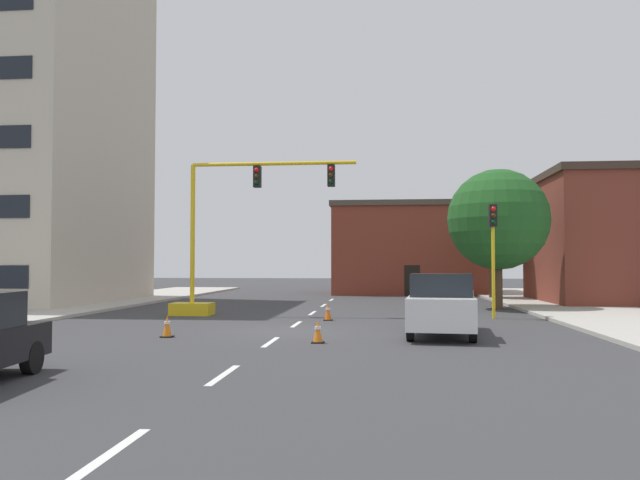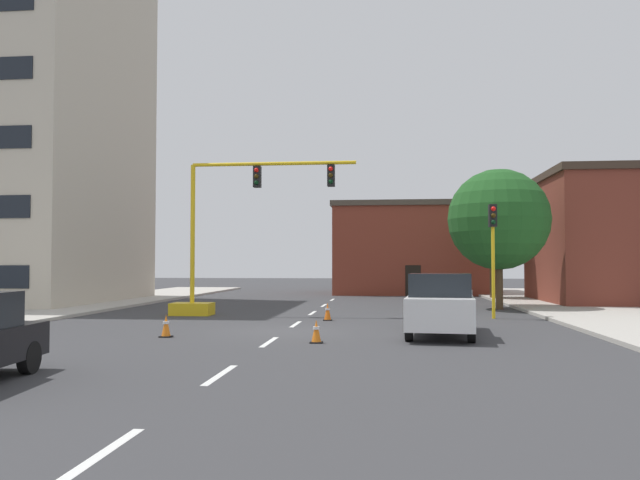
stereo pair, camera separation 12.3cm
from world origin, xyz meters
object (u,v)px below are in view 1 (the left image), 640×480
at_px(pickup_truck_white, 441,305).
at_px(traffic_light_pole_right, 493,235).
at_px(traffic_signal_gantry, 214,266).
at_px(tree_right_mid, 498,220).
at_px(traffic_cone_roadside_a, 328,312).
at_px(traffic_cone_roadside_c, 318,331).
at_px(tree_right_far, 491,229).
at_px(traffic_cone_roadside_b, 167,326).

bearing_deg(pickup_truck_white, traffic_light_pole_right, 67.15).
relative_size(traffic_signal_gantry, tree_right_mid, 1.16).
xyz_separation_m(traffic_cone_roadside_a, traffic_cone_roadside_c, (0.34, -7.28, -0.02)).
xyz_separation_m(tree_right_far, traffic_cone_roadside_a, (-9.17, -15.97, -4.18)).
distance_m(traffic_signal_gantry, tree_right_mid, 14.45).
distance_m(traffic_cone_roadside_b, traffic_cone_roadside_c, 4.93).
relative_size(tree_right_mid, traffic_cone_roadside_c, 10.49).
xyz_separation_m(tree_right_mid, traffic_cone_roadside_c, (-7.71, -14.43, -4.21)).
distance_m(tree_right_mid, tree_right_far, 8.89).
bearing_deg(pickup_truck_white, traffic_cone_roadside_c, -147.70).
relative_size(tree_right_mid, traffic_cone_roadside_a, 9.82).
height_order(traffic_cone_roadside_a, traffic_cone_roadside_b, traffic_cone_roadside_a).
bearing_deg(traffic_signal_gantry, tree_right_far, 43.96).
distance_m(traffic_cone_roadside_a, traffic_cone_roadside_c, 7.29).
bearing_deg(tree_right_mid, traffic_cone_roadside_a, -138.38).
bearing_deg(traffic_cone_roadside_c, pickup_truck_white, 32.30).
bearing_deg(traffic_cone_roadside_c, tree_right_mid, 61.88).
bearing_deg(tree_right_far, traffic_cone_roadside_c, -110.81).
distance_m(traffic_signal_gantry, traffic_light_pole_right, 12.19).
xyz_separation_m(traffic_signal_gantry, traffic_cone_roadside_a, (5.27, -2.05, -1.84)).
height_order(tree_right_mid, pickup_truck_white, tree_right_mid).
bearing_deg(traffic_cone_roadside_b, traffic_cone_roadside_a, 54.52).
distance_m(traffic_signal_gantry, traffic_cone_roadside_a, 5.94).
xyz_separation_m(traffic_light_pole_right, traffic_cone_roadside_a, (-6.85, -1.64, -3.17)).
xyz_separation_m(traffic_cone_roadside_a, traffic_cone_roadside_b, (-4.50, -6.31, -0.01)).
bearing_deg(traffic_cone_roadside_b, traffic_light_pole_right, 35.01).
relative_size(tree_right_mid, traffic_cone_roadside_b, 10.04).
height_order(traffic_light_pole_right, traffic_cone_roadside_b, traffic_light_pole_right).
relative_size(traffic_light_pole_right, tree_right_far, 0.74).
height_order(traffic_light_pole_right, pickup_truck_white, traffic_light_pole_right).
xyz_separation_m(traffic_signal_gantry, pickup_truck_white, (9.35, -6.96, -1.22)).
bearing_deg(traffic_cone_roadside_b, traffic_cone_roadside_c, -11.37).
distance_m(pickup_truck_white, traffic_cone_roadside_a, 6.42).
bearing_deg(traffic_cone_roadside_a, tree_right_mid, 41.62).
xyz_separation_m(traffic_signal_gantry, tree_right_mid, (13.32, 5.11, 2.34)).
xyz_separation_m(traffic_light_pole_right, traffic_cone_roadside_b, (-11.34, -7.95, -3.18)).
xyz_separation_m(tree_right_far, traffic_cone_roadside_b, (-13.67, -22.28, -4.18)).
relative_size(traffic_cone_roadside_a, traffic_cone_roadside_b, 1.02).
bearing_deg(traffic_light_pole_right, traffic_cone_roadside_c, -126.13).
distance_m(traffic_signal_gantry, traffic_cone_roadside_c, 11.04).
relative_size(traffic_light_pole_right, pickup_truck_white, 0.86).
bearing_deg(traffic_signal_gantry, traffic_cone_roadside_c, -59.00).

